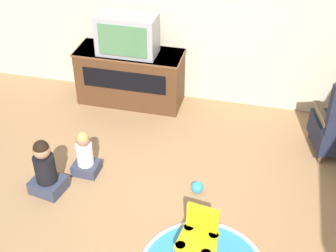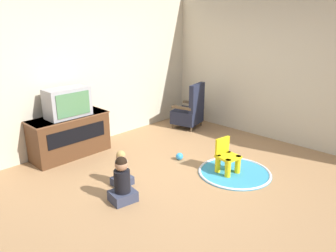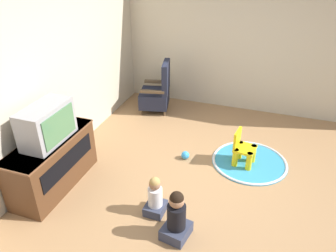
# 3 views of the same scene
# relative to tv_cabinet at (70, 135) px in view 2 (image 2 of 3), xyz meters

# --- Properties ---
(ground_plane) EXTENTS (30.00, 30.00, 0.00)m
(ground_plane) POSITION_rel_tv_cabinet_xyz_m (0.66, -2.00, -0.36)
(ground_plane) COLOR #9E754C
(wall_back) EXTENTS (5.60, 0.12, 2.86)m
(wall_back) POSITION_rel_tv_cabinet_xyz_m (0.46, 0.33, 1.07)
(wall_back) COLOR beige
(wall_back) RESTS_ON ground_plane
(wall_right) EXTENTS (0.12, 5.39, 2.86)m
(wall_right) POSITION_rel_tv_cabinet_xyz_m (3.19, -2.31, 1.07)
(wall_right) COLOR beige
(wall_right) RESTS_ON ground_plane
(tv_cabinet) EXTENTS (1.32, 0.51, 0.70)m
(tv_cabinet) POSITION_rel_tv_cabinet_xyz_m (0.00, 0.00, 0.00)
(tv_cabinet) COLOR #4C2D19
(tv_cabinet) RESTS_ON ground_plane
(television) EXTENTS (0.71, 0.37, 0.48)m
(television) POSITION_rel_tv_cabinet_xyz_m (0.00, -0.04, 0.58)
(television) COLOR #939399
(television) RESTS_ON tv_cabinet
(black_armchair) EXTENTS (0.66, 0.64, 0.96)m
(black_armchair) POSITION_rel_tv_cabinet_xyz_m (2.54, -0.49, -0.00)
(black_armchair) COLOR brown
(black_armchair) RESTS_ON ground_plane
(yellow_kid_chair) EXTENTS (0.34, 0.33, 0.54)m
(yellow_kid_chair) POSITION_rel_tv_cabinet_xyz_m (1.30, -2.29, -0.14)
(yellow_kid_chair) COLOR yellow
(yellow_kid_chair) RESTS_ON ground_plane
(play_mat) EXTENTS (1.11, 1.11, 0.04)m
(play_mat) POSITION_rel_tv_cabinet_xyz_m (1.37, -2.40, -0.35)
(play_mat) COLOR teal
(play_mat) RESTS_ON ground_plane
(child_watching_left) EXTENTS (0.36, 0.33, 0.62)m
(child_watching_left) POSITION_rel_tv_cabinet_xyz_m (-0.31, -1.79, -0.09)
(child_watching_left) COLOR #33384C
(child_watching_left) RESTS_ON ground_plane
(child_watching_center) EXTENTS (0.27, 0.24, 0.52)m
(child_watching_center) POSITION_rel_tv_cabinet_xyz_m (-0.05, -1.45, -0.14)
(child_watching_center) COLOR #33384C
(child_watching_center) RESTS_ON ground_plane
(toy_ball) EXTENTS (0.12, 0.12, 0.12)m
(toy_ball) POSITION_rel_tv_cabinet_xyz_m (1.14, -1.47, -0.30)
(toy_ball) COLOR #3399E5
(toy_ball) RESTS_ON ground_plane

